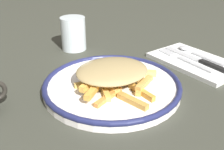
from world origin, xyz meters
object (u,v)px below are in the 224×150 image
at_px(plate, 112,85).
at_px(spoon, 193,52).
at_px(fries_heap, 115,73).
at_px(fork, 185,60).
at_px(napkin, 195,62).
at_px(knife, 201,61).
at_px(water_glass, 73,34).

xyz_separation_m(plate, spoon, (0.29, 0.03, 0.00)).
xyz_separation_m(fries_heap, fork, (0.23, 0.02, -0.03)).
relative_size(fries_heap, napkin, 0.88).
relative_size(plate, knife, 1.42).
relative_size(fork, water_glass, 1.84).
distance_m(plate, napkin, 0.26).
height_order(plate, fries_heap, fries_heap).
bearing_deg(water_glass, fork, -53.06).
bearing_deg(fork, napkin, -23.47).
xyz_separation_m(knife, spoon, (0.03, 0.05, 0.00)).
bearing_deg(fork, spoon, 22.24).
distance_m(fries_heap, knife, 0.26).
xyz_separation_m(napkin, fork, (-0.03, 0.01, 0.01)).
relative_size(knife, spoon, 1.38).
xyz_separation_m(fork, knife, (0.03, -0.03, 0.00)).
distance_m(fries_heap, fork, 0.23).
height_order(napkin, spoon, spoon).
bearing_deg(fork, knife, -47.52).
height_order(spoon, water_glass, water_glass).
bearing_deg(napkin, knife, -88.89).
relative_size(napkin, water_glass, 2.35).
bearing_deg(napkin, fork, 156.53).
bearing_deg(plate, knife, -4.42).
bearing_deg(water_glass, plate, -97.97).
height_order(knife, spoon, spoon).
bearing_deg(fries_heap, spoon, 7.76).
bearing_deg(napkin, plate, 179.72).
distance_m(napkin, fork, 0.03).
xyz_separation_m(napkin, spoon, (0.03, 0.03, 0.01)).
height_order(napkin, water_glass, water_glass).
relative_size(plate, fork, 1.69).
relative_size(fries_heap, water_glass, 2.08).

